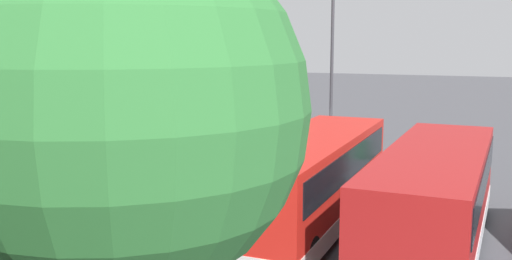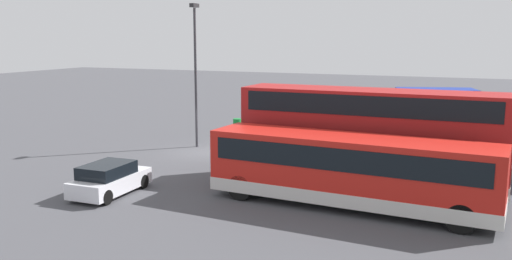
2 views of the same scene
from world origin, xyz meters
TOP-DOWN VIEW (x-y plane):
  - ground_plane at (0.00, 0.00)m, footprint 140.00×140.00m
  - bus_single_deck_near_end at (-7.15, 10.61)m, footprint 3.10×10.24m
  - bus_single_deck_second at (-3.40, 9.87)m, footprint 2.92×10.23m
  - bus_single_deck_third at (0.03, 10.45)m, footprint 3.10×11.81m
  - bus_double_decker_fourth at (3.67, 10.59)m, footprint 2.76×12.10m
  - bus_single_deck_fifth at (7.18, 10.53)m, footprint 3.30×11.93m
  - car_hatchback_silver at (9.58, 0.31)m, footprint 3.97×1.90m
  - lamp_post_tall at (-1.26, -1.40)m, footprint 0.70×0.30m
  - waste_bin_yellow at (-7.37, -1.45)m, footprint 0.60×0.60m
  - tree_leftmost at (-3.95, 20.81)m, footprint 4.79×4.79m

SIDE VIEW (x-z plane):
  - ground_plane at x=0.00m, z-range 0.00..0.00m
  - waste_bin_yellow at x=-7.37m, z-range 0.00..0.95m
  - car_hatchback_silver at x=9.58m, z-range -0.02..1.41m
  - bus_single_deck_near_end at x=-7.15m, z-range 0.14..3.09m
  - bus_single_deck_second at x=-3.40m, z-range 0.14..3.09m
  - bus_single_deck_third at x=0.03m, z-range 0.15..3.10m
  - bus_single_deck_fifth at x=7.18m, z-range 0.15..3.10m
  - bus_double_decker_fourth at x=3.67m, z-range 0.18..4.73m
  - tree_leftmost at x=-3.95m, z-range 1.34..8.82m
  - lamp_post_tall at x=-1.26m, z-range 0.69..9.63m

